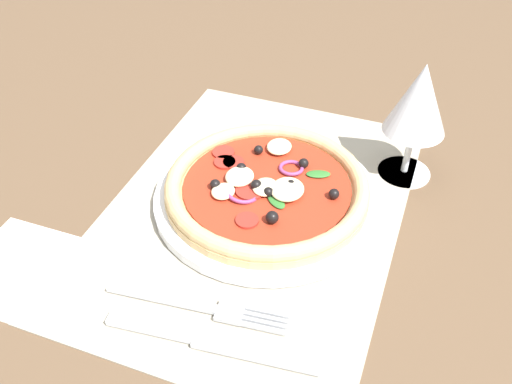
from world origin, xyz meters
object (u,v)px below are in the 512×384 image
(plate, at_px, (267,198))
(pizza, at_px, (267,187))
(fork, at_px, (206,308))
(napkin, at_px, (16,268))
(wine_glass, at_px, (419,103))
(knife, at_px, (214,341))

(plate, distance_m, pizza, 0.02)
(fork, bearing_deg, napkin, 179.28)
(fork, height_order, napkin, fork)
(plate, relative_size, fork, 1.43)
(pizza, bearing_deg, fork, -0.70)
(pizza, height_order, fork, pizza)
(pizza, xyz_separation_m, fork, (0.17, -0.00, -0.02))
(plate, height_order, napkin, plate)
(wine_glass, relative_size, napkin, 1.24)
(knife, relative_size, napkin, 1.67)
(plate, height_order, pizza, pizza)
(pizza, bearing_deg, napkin, -48.39)
(knife, distance_m, wine_glass, 0.35)
(fork, bearing_deg, knife, -61.22)
(plate, bearing_deg, wine_glass, 129.30)
(plate, height_order, knife, plate)
(plate, height_order, fork, plate)
(pizza, bearing_deg, knife, 5.81)
(fork, xyz_separation_m, napkin, (0.02, -0.20, -0.00))
(napkin, bearing_deg, wine_glass, 130.66)
(wine_glass, height_order, napkin, wine_glass)
(plate, relative_size, wine_glass, 1.73)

